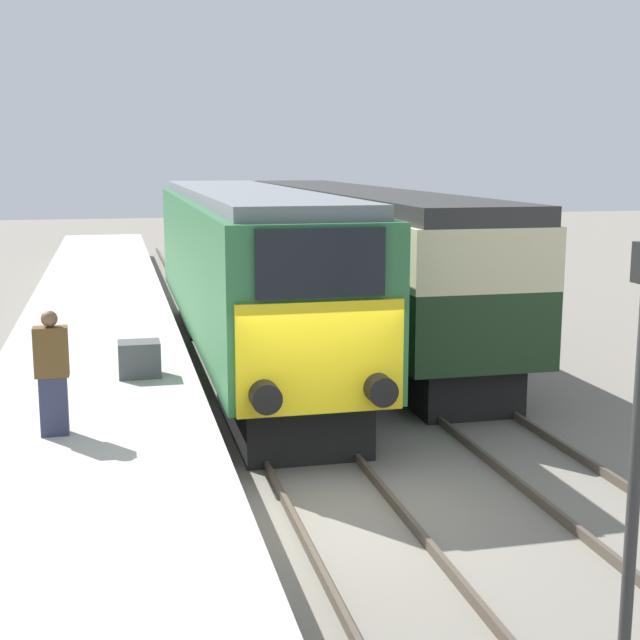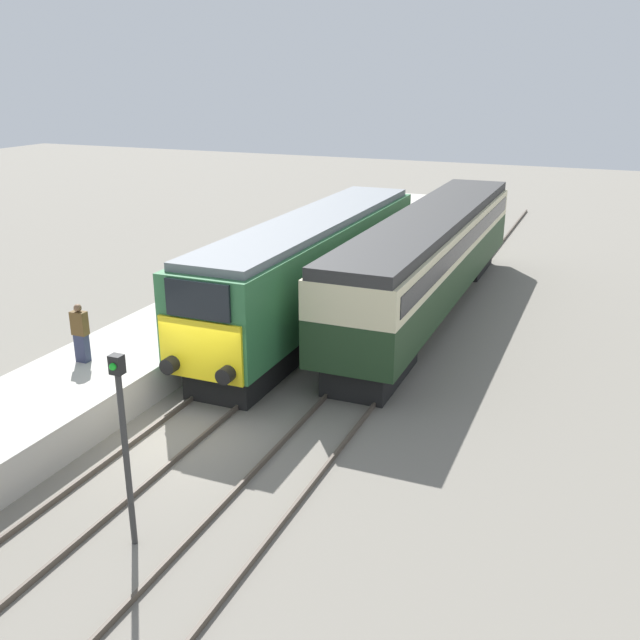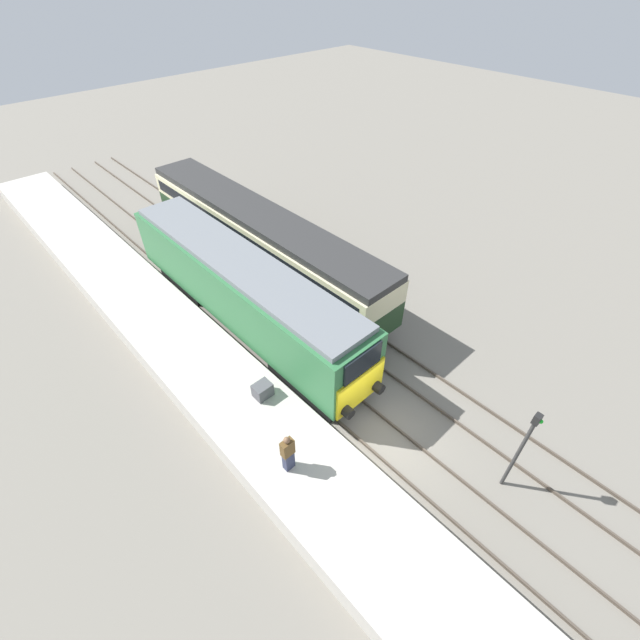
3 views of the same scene
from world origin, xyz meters
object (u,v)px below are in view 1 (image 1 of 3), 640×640
locomotive (245,268)px  luggage_crate (139,359)px  signal_post (639,420)px  passenger_carriage (354,246)px  person_on_platform (52,374)px

locomotive → luggage_crate: size_ratio=21.97×
signal_post → luggage_crate: (-4.20, 8.14, -1.03)m
passenger_carriage → luggage_crate: (-5.90, -7.86, -1.02)m
person_on_platform → luggage_crate: bearing=68.2°
locomotive → signal_post: (1.70, -12.84, 0.11)m
person_on_platform → signal_post: signal_post is taller
locomotive → luggage_crate: bearing=-118.1°
locomotive → passenger_carriage: bearing=43.0°
person_on_platform → luggage_crate: person_on_platform is taller
locomotive → person_on_platform: locomotive is taller
luggage_crate → locomotive: bearing=61.9°
person_on_platform → locomotive: bearing=64.3°
passenger_carriage → luggage_crate: 9.88m
passenger_carriage → signal_post: bearing=-96.1°
passenger_carriage → luggage_crate: passenger_carriage is taller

